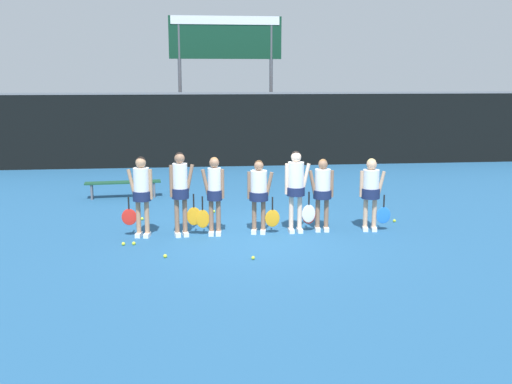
{
  "coord_description": "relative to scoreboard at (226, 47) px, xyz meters",
  "views": [
    {
      "loc": [
        -1.38,
        -12.52,
        3.38
      ],
      "look_at": [
        0.06,
        0.03,
        0.92
      ],
      "focal_mm": 42.0,
      "sensor_mm": 36.0,
      "label": 1
    }
  ],
  "objects": [
    {
      "name": "ground_plane",
      "position": [
        -0.19,
        -11.75,
        -4.48
      ],
      "size": [
        140.0,
        140.0,
        0.0
      ],
      "primitive_type": "plane",
      "color": "#235684"
    },
    {
      "name": "tennis_ball_1",
      "position": [
        -0.4,
        -13.59,
        -4.44
      ],
      "size": [
        0.07,
        0.07,
        0.07
      ],
      "primitive_type": "sphere",
      "color": "#CCE033",
      "rests_on": "ground_plane"
    },
    {
      "name": "bench_courtside",
      "position": [
        -3.4,
        -7.44,
        -4.07
      ],
      "size": [
        2.11,
        0.53,
        0.46
      ],
      "rotation": [
        0.0,
        0.0,
        0.08
      ],
      "color": "#19472D",
      "rests_on": "ground_plane"
    },
    {
      "name": "tennis_ball_4",
      "position": [
        -2.69,
        -10.2,
        -4.44
      ],
      "size": [
        0.07,
        0.07,
        0.07
      ],
      "primitive_type": "sphere",
      "color": "#CCE033",
      "rests_on": "ground_plane"
    },
    {
      "name": "tennis_ball_5",
      "position": [
        -2.91,
        -12.35,
        -4.44
      ],
      "size": [
        0.07,
        0.07,
        0.07
      ],
      "primitive_type": "sphere",
      "color": "#CCE033",
      "rests_on": "ground_plane"
    },
    {
      "name": "tennis_ball_2",
      "position": [
        -2.7,
        -12.34,
        -4.44
      ],
      "size": [
        0.07,
        0.07,
        0.07
      ],
      "primitive_type": "sphere",
      "color": "#CCE033",
      "rests_on": "ground_plane"
    },
    {
      "name": "player_3",
      "position": [
        -0.06,
        -11.7,
        -3.53
      ],
      "size": [
        0.69,
        0.41,
        1.61
      ],
      "rotation": [
        0.0,
        0.0,
        -0.19
      ],
      "color": "#8C664C",
      "rests_on": "ground_plane"
    },
    {
      "name": "player_6",
      "position": [
        2.41,
        -11.75,
        -3.52
      ],
      "size": [
        0.69,
        0.41,
        1.61
      ],
      "rotation": [
        0.0,
        0.0,
        -0.16
      ],
      "color": "tan",
      "rests_on": "ground_plane"
    },
    {
      "name": "player_1",
      "position": [
        -1.74,
        -11.74,
        -3.41
      ],
      "size": [
        0.65,
        0.36,
        1.81
      ],
      "rotation": [
        0.0,
        0.0,
        0.17
      ],
      "color": "#8C664C",
      "rests_on": "ground_plane"
    },
    {
      "name": "player_2",
      "position": [
        -1.03,
        -11.74,
        -3.49
      ],
      "size": [
        0.61,
        0.32,
        1.69
      ],
      "rotation": [
        0.0,
        0.0,
        -0.1
      ],
      "color": "#8C664C",
      "rests_on": "ground_plane"
    },
    {
      "name": "scoreboard",
      "position": [
        0.0,
        0.0,
        0.0
      ],
      "size": [
        4.45,
        0.15,
        5.68
      ],
      "color": "#515156",
      "rests_on": "ground_plane"
    },
    {
      "name": "tennis_ball_3",
      "position": [
        -0.96,
        -9.62,
        -4.44
      ],
      "size": [
        0.07,
        0.07,
        0.07
      ],
      "primitive_type": "sphere",
      "color": "#CCE033",
      "rests_on": "ground_plane"
    },
    {
      "name": "player_0",
      "position": [
        -2.56,
        -11.71,
        -3.45
      ],
      "size": [
        0.68,
        0.38,
        1.72
      ],
      "rotation": [
        0.0,
        0.0,
        -0.2
      ],
      "color": "tan",
      "rests_on": "ground_plane"
    },
    {
      "name": "player_5",
      "position": [
        1.33,
        -11.67,
        -3.53
      ],
      "size": [
        0.68,
        0.4,
        1.6
      ],
      "rotation": [
        0.0,
        0.0,
        -0.1
      ],
      "color": "#8C664C",
      "rests_on": "ground_plane"
    },
    {
      "name": "tennis_ball_0",
      "position": [
        -2.04,
        -13.3,
        -4.44
      ],
      "size": [
        0.07,
        0.07,
        0.07
      ],
      "primitive_type": "sphere",
      "color": "#CCE033",
      "rests_on": "ground_plane"
    },
    {
      "name": "player_4",
      "position": [
        0.75,
        -11.71,
        -3.4
      ],
      "size": [
        0.68,
        0.4,
        1.79
      ],
      "rotation": [
        0.0,
        0.0,
        0.02
      ],
      "color": "beige",
      "rests_on": "ground_plane"
    },
    {
      "name": "tennis_ball_6",
      "position": [
        3.22,
        -11.08,
        -4.44
      ],
      "size": [
        0.07,
        0.07,
        0.07
      ],
      "primitive_type": "sphere",
      "color": "#CCE033",
      "rests_on": "ground_plane"
    },
    {
      "name": "fence_windscreen",
      "position": [
        -0.19,
        -1.83,
        -3.07
      ],
      "size": [
        60.0,
        0.08,
        2.78
      ],
      "color": "black",
      "rests_on": "ground_plane"
    }
  ]
}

